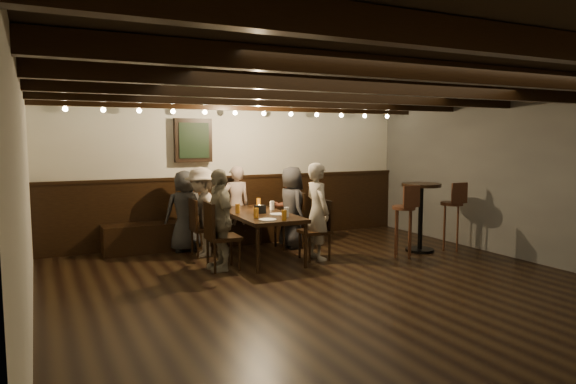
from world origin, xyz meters
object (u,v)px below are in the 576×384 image
chair_left_far (222,249)px  bar_stool_left (404,230)px  chair_left_near (204,238)px  high_top_table (421,207)px  person_bench_left (185,211)px  person_bench_right (288,207)px  bar_stool_right (451,225)px  person_left_near (202,212)px  person_right_near (292,207)px  chair_right_far (316,241)px  person_bench_centre (236,205)px  chair_right_near (290,231)px  person_left_far (219,220)px  person_right_far (318,211)px  dining_table (259,217)px

chair_left_far → bar_stool_left: size_ratio=0.85×
chair_left_near → high_top_table: (3.17, -1.19, 0.44)m
chair_left_near → person_bench_left: person_bench_left is taller
person_bench_right → bar_stool_right: 2.70m
person_left_near → bar_stool_left: 3.05m
person_right_near → person_bench_left: bearing=74.7°
chair_left_far → bar_stool_right: (3.69, -0.45, 0.12)m
chair_right_far → person_bench_left: size_ratio=0.68×
person_bench_left → bar_stool_left: bearing=148.4°
chair_left_near → chair_left_far: bearing=-0.1°
person_bench_centre → person_right_near: bearing=141.3°
chair_left_far → chair_right_far: (1.44, -0.04, -0.02)m
chair_right_near → bar_stool_left: (1.23, -1.36, 0.13)m
chair_left_far → high_top_table: bearing=86.3°
chair_right_near → bar_stool_right: bar_stool_right is taller
chair_right_far → bar_stool_left: bar_stool_left is taller
chair_left_far → person_left_far: bearing=-90.0°
chair_left_near → high_top_table: bearing=70.9°
person_right_far → bar_stool_left: bearing=-109.1°
chair_left_near → person_bench_right: (1.63, 0.41, 0.34)m
chair_right_far → person_bench_left: bearing=50.2°
high_top_table → person_bench_right: bearing=133.8°
chair_left_near → person_bench_left: size_ratio=0.68×
chair_left_near → chair_right_near: chair_right_near is taller
dining_table → bar_stool_left: bearing=-23.9°
person_bench_centre → person_left_far: person_left_far is taller
person_bench_left → person_bench_right: bearing=-180.0°
chair_right_far → person_left_near: 1.77m
chair_left_far → bar_stool_left: bearing=81.0°
high_top_table → chair_right_far: bearing=171.7°
person_bench_left → person_bench_right: person_bench_left is taller
person_bench_centre → person_left_near: 0.96m
person_left_near → chair_right_near: bearing=90.0°
chair_right_far → person_left_near: size_ratio=0.65×
chair_left_far → chair_right_near: size_ratio=1.03×
person_right_near → person_left_near: bearing=90.0°
person_left_far → bar_stool_left: (2.72, -0.50, -0.28)m
chair_left_far → person_bench_left: person_bench_left is taller
chair_left_near → chair_right_near: 1.44m
person_right_near → person_left_far: bearing=121.0°
chair_right_far → person_bench_centre: bearing=25.6°
bar_stool_right → chair_right_near: bearing=151.3°
person_bench_right → person_left_far: (-1.69, -1.30, 0.08)m
chair_right_near → person_left_far: (-1.49, -0.86, 0.41)m
person_bench_centre → person_right_near: person_bench_centre is taller
high_top_table → bar_stool_right: bearing=-17.4°
chair_left_near → bar_stool_right: size_ratio=0.80×
chair_right_far → person_bench_left: (-1.58, 1.39, 0.38)m
dining_table → high_top_table: bearing=-14.9°
person_bench_left → chair_left_near: bearing=112.0°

